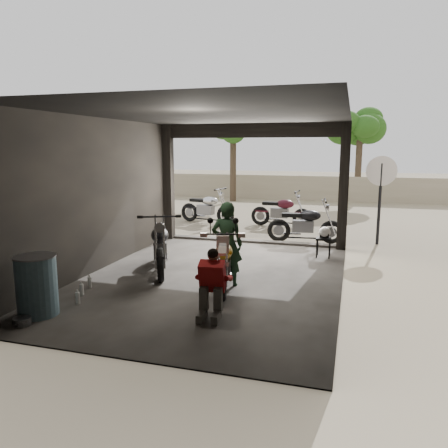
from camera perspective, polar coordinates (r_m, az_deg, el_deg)
The scene contains 16 objects.
ground at distance 8.76m, azimuth -1.56°, elevation -7.22°, with size 80.00×80.00×0.00m, color #7A6D56.
garage at distance 8.98m, azimuth -0.52°, elevation 1.59°, with size 7.00×7.13×3.20m.
boundary_wall at distance 22.19m, azimuth 9.73°, elevation 4.71°, with size 18.00×0.30×1.20m, color gray.
tree_left at distance 21.25m, azimuth 1.21°, elevation 13.76°, with size 2.20×2.20×5.60m.
tree_right at distance 21.97m, azimuth 17.39°, elevation 12.07°, with size 2.20×2.20×5.00m.
main_bike at distance 8.03m, azimuth 0.04°, elevation -4.47°, with size 0.72×1.76×1.17m, color beige, non-canonical shape.
left_bike at distance 9.23m, azimuth -8.37°, elevation -2.30°, with size 0.78×1.91×1.29m, color black, non-canonical shape.
outside_bike_a at distance 15.03m, azimuth -2.24°, elevation 2.43°, with size 0.75×1.82×1.23m, color black, non-canonical shape.
outside_bike_b at distance 14.49m, azimuth 7.48°, elevation 2.01°, with size 0.73×1.77×1.20m, color #46101D, non-canonical shape.
outside_bike_c at distance 12.12m, azimuth 10.54°, elevation 0.38°, with size 0.73×1.78×1.20m, color black, non-canonical shape.
rider at distance 8.16m, azimuth 0.39°, elevation -2.65°, with size 0.59×0.39×1.61m, color black.
mechanic at distance 6.72m, azimuth -1.72°, elevation -8.07°, with size 0.52×0.71×1.02m, color red, non-canonical shape.
stool at distance 10.58m, azimuth 12.88°, elevation -2.17°, with size 0.35×0.35×0.48m.
helmet at distance 10.55m, azimuth 13.01°, elevation -1.05°, with size 0.28×0.30×0.27m, color white.
oil_drum at distance 7.38m, azimuth -23.25°, elevation -7.50°, with size 0.61×0.61×0.95m, color #3D5966.
sign_post at distance 12.31m, azimuth 19.78°, elevation 4.78°, with size 0.79×0.08×2.37m.
Camera 1 is at (2.60, -7.95, 2.59)m, focal length 35.00 mm.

